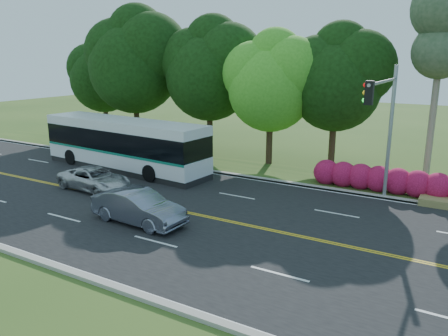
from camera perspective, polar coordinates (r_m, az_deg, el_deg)
The scene contains 12 objects.
ground at distance 20.76m, azimuth -1.76°, elevation -6.51°, with size 120.00×120.00×0.00m, color #31511B.
road at distance 20.75m, azimuth -1.76°, elevation -6.49°, with size 60.00×14.00×0.02m, color black.
curb_north at distance 26.76m, azimuth 6.35°, elevation -1.61°, with size 60.00×0.30×0.15m, color #A09D91.
curb_south at distance 15.67m, azimuth -16.12°, elevation -14.07°, with size 60.00×0.30×0.15m, color #A09D91.
grass_verge at distance 28.41m, azimuth 7.86°, elevation -0.77°, with size 60.00×4.00×0.10m, color #31511B.
lane_markings at distance 20.80m, azimuth -1.98°, elevation -6.41°, with size 57.60×13.82×0.00m.
tree_row at distance 32.49m, azimuth 1.81°, elevation 13.16°, with size 44.70×9.10×13.84m.
bougainvillea_hedge at distance 25.68m, azimuth 22.13°, elevation -1.80°, with size 9.50×2.25×1.50m.
traffic_signal at distance 22.35m, azimuth 20.28°, elevation 6.48°, with size 0.42×6.10×7.00m.
transit_bus at distance 29.90m, azimuth -12.95°, elevation 2.95°, with size 12.98×3.87×3.35m.
sedan at distance 20.22m, azimuth -11.12°, elevation -5.01°, with size 1.61×4.62×1.52m, color slate.
suv at distance 25.88m, azimuth -16.56°, elevation -1.36°, with size 2.09×4.54×1.26m, color silver.
Camera 1 is at (10.28, -16.45, 7.38)m, focal length 35.00 mm.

